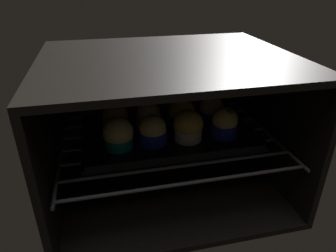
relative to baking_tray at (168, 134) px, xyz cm
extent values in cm
cube|color=black|center=(0.00, -0.63, -15.43)|extent=(59.00, 47.00, 1.50)
cube|color=black|center=(0.00, -0.63, 20.07)|extent=(59.00, 47.00, 1.50)
cube|color=black|center=(0.00, 22.12, 2.32)|extent=(59.00, 1.50, 34.00)
cube|color=black|center=(-28.75, -0.63, 2.32)|extent=(1.50, 47.00, 34.00)
cube|color=black|center=(28.75, -0.63, 2.32)|extent=(1.50, 47.00, 34.00)
cylinder|color=#4C494C|center=(0.00, -19.63, -1.08)|extent=(54.00, 0.80, 0.80)
cylinder|color=#4C494C|center=(0.00, -13.29, -1.08)|extent=(54.00, 0.80, 0.80)
cylinder|color=#4C494C|center=(0.00, -6.96, -1.08)|extent=(54.00, 0.80, 0.80)
cylinder|color=#4C494C|center=(0.00, -0.63, -1.08)|extent=(54.00, 0.80, 0.80)
cylinder|color=#4C494C|center=(0.00, 5.71, -1.08)|extent=(54.00, 0.80, 0.80)
cylinder|color=#4C494C|center=(0.00, 12.04, -1.08)|extent=(54.00, 0.80, 0.80)
cylinder|color=#4C494C|center=(0.00, 18.37, -1.08)|extent=(54.00, 0.80, 0.80)
cylinder|color=#4C494C|center=(-27.00, -0.63, -1.08)|extent=(0.80, 42.00, 0.80)
cylinder|color=#4C494C|center=(27.00, -0.63, -1.08)|extent=(0.80, 42.00, 0.80)
cube|color=black|center=(0.00, 0.00, -0.08)|extent=(43.63, 25.88, 1.20)
cube|color=black|center=(0.00, -12.54, 1.02)|extent=(43.63, 0.80, 1.00)
cube|color=black|center=(0.00, 12.54, 1.02)|extent=(43.63, 0.80, 1.00)
cube|color=black|center=(-21.42, 0.00, 1.02)|extent=(0.80, 25.88, 1.00)
cube|color=black|center=(21.42, 0.00, 1.02)|extent=(0.80, 25.88, 1.00)
cylinder|color=#0C8C84|center=(-13.06, -4.46, 2.17)|extent=(6.77, 6.77, 3.30)
sphere|color=#E0CC7A|center=(-13.06, -4.46, 4.59)|extent=(7.29, 7.29, 7.29)
cylinder|color=#1928B7|center=(-4.73, -4.23, 2.17)|extent=(6.77, 6.77, 3.30)
sphere|color=#E0CC7A|center=(-4.73, -4.23, 4.58)|extent=(6.51, 6.51, 6.51)
sphere|color=#19511E|center=(-4.77, -4.02, 7.06)|extent=(1.67, 1.67, 1.67)
cylinder|color=silver|center=(4.11, -4.44, 2.17)|extent=(6.77, 6.77, 3.30)
sphere|color=gold|center=(4.11, -4.44, 4.74)|extent=(7.33, 7.33, 7.33)
cylinder|color=#1928B7|center=(13.70, -4.45, 2.17)|extent=(6.77, 6.77, 3.30)
sphere|color=#DBBC60|center=(13.70, -4.45, 4.92)|extent=(6.51, 6.51, 6.51)
sphere|color=#19511E|center=(14.19, -5.65, 7.34)|extent=(1.74, 1.74, 1.74)
cylinder|color=#7A238C|center=(-13.10, 4.20, 2.17)|extent=(6.77, 6.77, 3.30)
sphere|color=gold|center=(-13.10, 4.20, 4.88)|extent=(6.65, 6.65, 6.65)
cylinder|color=silver|center=(-4.42, 4.38, 2.17)|extent=(6.77, 6.77, 3.30)
sphere|color=#E0CC7A|center=(-4.42, 4.38, 4.53)|extent=(6.52, 6.52, 6.52)
sphere|color=#19511E|center=(-4.43, 4.54, 6.44)|extent=(2.38, 2.38, 2.38)
cylinder|color=#1928B7|center=(4.68, 4.06, 2.17)|extent=(6.77, 6.77, 3.30)
sphere|color=gold|center=(4.68, 4.06, 4.61)|extent=(7.07, 7.07, 7.07)
sphere|color=#1E6023|center=(5.83, 3.95, 7.01)|extent=(2.12, 2.12, 2.12)
cylinder|color=#1928B7|center=(13.28, 4.47, 2.17)|extent=(6.77, 6.77, 3.30)
sphere|color=#E0CC7A|center=(13.28, 4.47, 4.55)|extent=(6.73, 6.73, 6.73)
sphere|color=#19511E|center=(13.73, 4.34, 7.19)|extent=(2.27, 2.27, 2.27)
camera|label=1|loc=(-15.83, -69.21, 38.86)|focal=33.02mm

